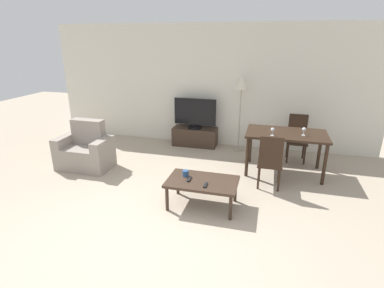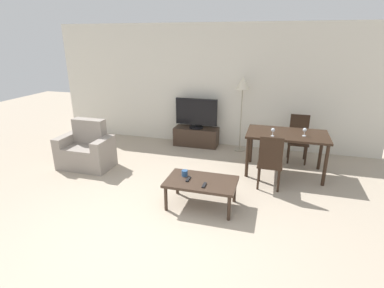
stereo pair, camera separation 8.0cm
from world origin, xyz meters
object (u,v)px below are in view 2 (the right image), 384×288
Objects in this scene: cup_white_near at (185,173)px; wine_glass_left at (273,130)px; armchair at (86,151)px; wine_glass_center at (305,130)px; tv at (196,113)px; remote_secondary at (188,179)px; remote_primary at (204,185)px; dining_table at (287,138)px; dining_chair_near at (270,161)px; floor_lamp at (243,88)px; tv_stand at (196,137)px; dining_chair_far at (298,137)px; coffee_table at (201,183)px.

cup_white_near is 1.78m from wine_glass_left.
armchair is 4.05m from wine_glass_center.
tv is 2.69m from remote_secondary.
wine_glass_center is at bearing 49.45° from remote_primary.
dining_chair_near reaches higher than dining_table.
floor_lamp reaches higher than wine_glass_center.
wine_glass_center is at bearing -40.83° from floor_lamp.
wine_glass_center reaches higher than dining_table.
remote_secondary is at bearing -77.20° from tv_stand.
tv is 0.68× the size of dining_table.
floor_lamp reaches higher than wine_glass_left.
tv_stand is 2.86m from remote_primary.
remote_primary is at bearing -130.55° from wine_glass_center.
remote_primary is 2.17m from wine_glass_center.
tv_stand is 1.08× the size of dining_chair_near.
tv reaches higher than dining_chair_far.
cup_white_near is (-0.52, -2.45, -0.92)m from floor_lamp.
remote_secondary is 1.03× the size of wine_glass_left.
coffee_table is 0.73× the size of dining_table.
armchair is at bearing -171.53° from wine_glass_left.
floor_lamp is at bearing -2.36° from tv.
dining_table is 9.44× the size of remote_primary.
dining_table is 9.70× the size of wine_glass_left.
floor_lamp reaches higher than cup_white_near.
wine_glass_left is (1.22, 1.23, 0.41)m from cup_white_near.
dining_chair_near is 2.03m from floor_lamp.
wine_glass_left reaches higher than armchair.
dining_chair_far is at bearing 57.92° from coffee_table.
floor_lamp is (1.02, -0.04, 1.17)m from tv_stand.
cup_white_near is at bearing 128.67° from remote_secondary.
floor_lamp reaches higher than tv.
armchair is at bearing -147.74° from floor_lamp.
remote_secondary reaches higher than tv_stand.
dining_chair_far is at bearing 62.85° from wine_glass_left.
dining_table reaches higher than remote_secondary.
coffee_table is 1.26m from dining_chair_near.
floor_lamp is at bearing 84.67° from coffee_table.
dining_chair_near is 1.00× the size of dining_chair_far.
dining_chair_far is at bearing 54.98° from remote_secondary.
dining_chair_far is 6.40× the size of wine_glass_center.
dining_chair_near is (1.72, -1.74, -0.26)m from tv.
armchair is at bearing 159.76° from remote_primary.
coffee_table is 6.88× the size of remote_primary.
dining_chair_far reaches higher than tv_stand.
tv_stand is 1.05× the size of tv.
tv_stand is 2.56m from cup_white_near.
tv reaches higher than coffee_table.
floor_lamp reaches higher than tv_stand.
floor_lamp reaches higher than armchair.
floor_lamp is 11.19× the size of wine_glass_left.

